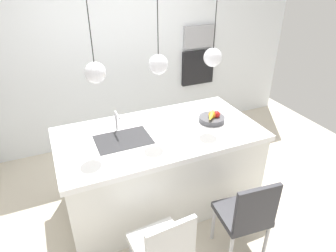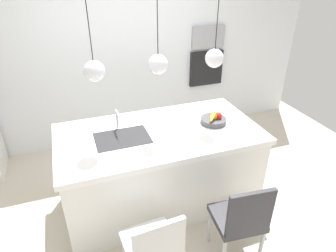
# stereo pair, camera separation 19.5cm
# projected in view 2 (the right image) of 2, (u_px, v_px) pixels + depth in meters

# --- Properties ---
(floor) EXTENTS (6.60, 6.60, 0.00)m
(floor) POSITION_uv_depth(u_px,v_px,m) (160.00, 198.00, 3.64)
(floor) COLOR beige
(floor) RESTS_ON ground
(back_wall) EXTENTS (6.00, 0.10, 2.60)m
(back_wall) POSITION_uv_depth(u_px,v_px,m) (124.00, 58.00, 4.37)
(back_wall) COLOR white
(back_wall) RESTS_ON ground
(kitchen_island) EXTENTS (2.18, 1.13, 0.94)m
(kitchen_island) POSITION_uv_depth(u_px,v_px,m) (160.00, 167.00, 3.41)
(kitchen_island) COLOR white
(kitchen_island) RESTS_ON ground
(sink_basin) EXTENTS (0.56, 0.40, 0.02)m
(sink_basin) POSITION_uv_depth(u_px,v_px,m) (122.00, 138.00, 3.07)
(sink_basin) COLOR #2D2D30
(sink_basin) RESTS_ON kitchen_island
(faucet) EXTENTS (0.02, 0.17, 0.22)m
(faucet) POSITION_uv_depth(u_px,v_px,m) (117.00, 117.00, 3.18)
(faucet) COLOR silver
(faucet) RESTS_ON kitchen_island
(fruit_bowl) EXTENTS (0.29, 0.29, 0.15)m
(fruit_bowl) POSITION_uv_depth(u_px,v_px,m) (214.00, 119.00, 3.34)
(fruit_bowl) COLOR #4C4C51
(fruit_bowl) RESTS_ON kitchen_island
(microwave) EXTENTS (0.54, 0.08, 0.34)m
(microwave) POSITION_uv_depth(u_px,v_px,m) (208.00, 37.00, 4.60)
(microwave) COLOR #9E9EA3
(microwave) RESTS_ON back_wall
(oven) EXTENTS (0.56, 0.08, 0.56)m
(oven) POSITION_uv_depth(u_px,v_px,m) (206.00, 68.00, 4.84)
(oven) COLOR black
(oven) RESTS_ON back_wall
(chair_near) EXTENTS (0.47, 0.48, 0.87)m
(chair_near) POSITION_uv_depth(u_px,v_px,m) (154.00, 247.00, 2.43)
(chair_near) COLOR silver
(chair_near) RESTS_ON ground
(chair_middle) EXTENTS (0.47, 0.46, 0.93)m
(chair_middle) POSITION_uv_depth(u_px,v_px,m) (241.00, 218.00, 2.66)
(chair_middle) COLOR #333338
(chair_middle) RESTS_ON ground
(pendant_light_left) EXTENTS (0.19, 0.19, 0.79)m
(pendant_light_left) POSITION_uv_depth(u_px,v_px,m) (94.00, 71.00, 2.65)
(pendant_light_left) COLOR silver
(pendant_light_center) EXTENTS (0.19, 0.19, 0.79)m
(pendant_light_center) POSITION_uv_depth(u_px,v_px,m) (158.00, 64.00, 2.83)
(pendant_light_center) COLOR silver
(pendant_light_right) EXTENTS (0.19, 0.19, 0.79)m
(pendant_light_right) POSITION_uv_depth(u_px,v_px,m) (214.00, 58.00, 3.01)
(pendant_light_right) COLOR silver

